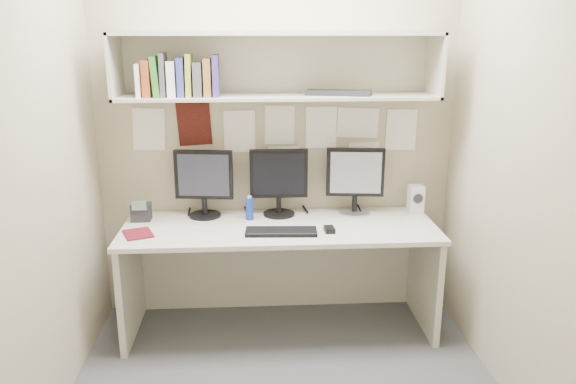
{
  "coord_description": "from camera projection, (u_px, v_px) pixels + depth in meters",
  "views": [
    {
      "loc": [
        -0.16,
        -2.75,
        1.91
      ],
      "look_at": [
        0.04,
        0.35,
        1.03
      ],
      "focal_mm": 35.0,
      "sensor_mm": 36.0,
      "label": 1
    }
  ],
  "objects": [
    {
      "name": "monitor_right",
      "position": [
        355.0,
        178.0,
        3.77
      ],
      "size": [
        0.39,
        0.21,
        0.45
      ],
      "rotation": [
        0.0,
        0.0,
        -0.11
      ],
      "color": "#A5A5AA",
      "rests_on": "desk"
    },
    {
      "name": "wall_right",
      "position": [
        518.0,
        157.0,
        2.89
      ],
      "size": [
        0.02,
        2.0,
        2.6
      ],
      "primitive_type": "cube",
      "color": "tan",
      "rests_on": "ground"
    },
    {
      "name": "desk_phone",
      "position": [
        141.0,
        212.0,
        3.67
      ],
      "size": [
        0.12,
        0.11,
        0.15
      ],
      "rotation": [
        0.0,
        0.0,
        0.01
      ],
      "color": "black",
      "rests_on": "desk"
    },
    {
      "name": "mouse",
      "position": [
        329.0,
        229.0,
        3.47
      ],
      "size": [
        0.06,
        0.1,
        0.03
      ],
      "primitive_type": "cube",
      "rotation": [
        0.0,
        0.0,
        0.05
      ],
      "color": "black",
      "rests_on": "desk"
    },
    {
      "name": "book_stack",
      "position": [
        179.0,
        78.0,
        3.4
      ],
      "size": [
        0.49,
        0.16,
        0.26
      ],
      "color": "white",
      "rests_on": "overhead_hutch"
    },
    {
      "name": "wall_front",
      "position": [
        303.0,
        226.0,
        1.85
      ],
      "size": [
        2.4,
        0.02,
        2.6
      ],
      "primitive_type": "cube",
      "color": "tan",
      "rests_on": "ground"
    },
    {
      "name": "keyboard",
      "position": [
        281.0,
        232.0,
        3.44
      ],
      "size": [
        0.45,
        0.18,
        0.02
      ],
      "primitive_type": "cube",
      "rotation": [
        0.0,
        0.0,
        -0.05
      ],
      "color": "black",
      "rests_on": "desk"
    },
    {
      "name": "pinned_papers",
      "position": [
        277.0,
        135.0,
        3.78
      ],
      "size": [
        1.92,
        0.01,
        0.48
      ],
      "primitive_type": null,
      "color": "white",
      "rests_on": "wall_back"
    },
    {
      "name": "wall_left",
      "position": [
        41.0,
        164.0,
        2.74
      ],
      "size": [
        0.02,
        2.0,
        2.6
      ],
      "primitive_type": "cube",
      "color": "tan",
      "rests_on": "ground"
    },
    {
      "name": "wall_back",
      "position": [
        277.0,
        128.0,
        3.77
      ],
      "size": [
        2.4,
        0.02,
        2.6
      ],
      "primitive_type": "cube",
      "color": "tan",
      "rests_on": "ground"
    },
    {
      "name": "speaker",
      "position": [
        416.0,
        199.0,
        3.82
      ],
      "size": [
        0.1,
        0.1,
        0.19
      ],
      "rotation": [
        0.0,
        0.0,
        0.02
      ],
      "color": "silver",
      "rests_on": "desk"
    },
    {
      "name": "blue_bottle",
      "position": [
        249.0,
        208.0,
        3.68
      ],
      "size": [
        0.05,
        0.05,
        0.16
      ],
      "color": "navy",
      "rests_on": "desk"
    },
    {
      "name": "desk",
      "position": [
        280.0,
        277.0,
        3.69
      ],
      "size": [
        2.0,
        0.7,
        0.73
      ],
      "color": "beige",
      "rests_on": "floor"
    },
    {
      "name": "hutch_tray",
      "position": [
        339.0,
        93.0,
        3.52
      ],
      "size": [
        0.43,
        0.26,
        0.03
      ],
      "primitive_type": "cube",
      "rotation": [
        0.0,
        0.0,
        -0.27
      ],
      "color": "black",
      "rests_on": "overhead_hutch"
    },
    {
      "name": "monitor_center",
      "position": [
        279.0,
        179.0,
        3.74
      ],
      "size": [
        0.39,
        0.21,
        0.45
      ],
      "rotation": [
        0.0,
        0.0,
        -0.0
      ],
      "color": "black",
      "rests_on": "desk"
    },
    {
      "name": "overhead_hutch",
      "position": [
        277.0,
        65.0,
        3.52
      ],
      "size": [
        2.0,
        0.38,
        0.4
      ],
      "color": "beige",
      "rests_on": "wall_back"
    },
    {
      "name": "maroon_notebook",
      "position": [
        138.0,
        234.0,
        3.42
      ],
      "size": [
        0.22,
        0.24,
        0.01
      ],
      "primitive_type": "cube",
      "rotation": [
        0.0,
        0.0,
        0.37
      ],
      "color": "maroon",
      "rests_on": "desk"
    },
    {
      "name": "monitor_left",
      "position": [
        204.0,
        181.0,
        3.71
      ],
      "size": [
        0.39,
        0.21,
        0.45
      ],
      "rotation": [
        0.0,
        0.0,
        -0.12
      ],
      "color": "black",
      "rests_on": "desk"
    }
  ]
}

